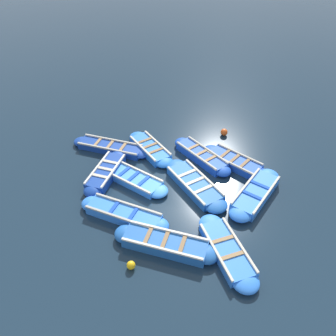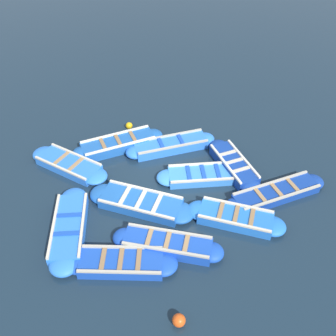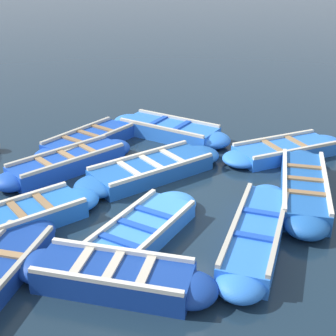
# 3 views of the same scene
# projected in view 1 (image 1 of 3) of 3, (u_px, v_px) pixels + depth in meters

# --- Properties ---
(ground_plane) EXTENTS (120.00, 120.00, 0.00)m
(ground_plane) POSITION_uv_depth(u_px,v_px,m) (171.00, 187.00, 13.67)
(ground_plane) COLOR #162838
(boat_bow_out) EXTENTS (2.25, 3.60, 0.44)m
(boat_bow_out) POSITION_uv_depth(u_px,v_px,m) (255.00, 194.00, 13.07)
(boat_bow_out) COLOR blue
(boat_bow_out) RESTS_ON ground
(boat_centre) EXTENTS (3.92, 1.14, 0.37)m
(boat_centre) POSITION_uv_depth(u_px,v_px,m) (111.00, 147.00, 15.57)
(boat_centre) COLOR navy
(boat_centre) RESTS_ON ground
(boat_near_quay) EXTENTS (3.12, 2.75, 0.44)m
(boat_near_quay) POSITION_uv_depth(u_px,v_px,m) (201.00, 156.00, 14.98)
(boat_near_quay) COLOR #1947B7
(boat_near_quay) RESTS_ON ground
(boat_alongside) EXTENTS (3.76, 1.13, 0.46)m
(boat_alongside) POSITION_uv_depth(u_px,v_px,m) (165.00, 244.00, 11.15)
(boat_alongside) COLOR #1E59AD
(boat_alongside) RESTS_ON ground
(boat_mid_row) EXTENTS (2.52, 3.33, 0.37)m
(boat_mid_row) POSITION_uv_depth(u_px,v_px,m) (227.00, 250.00, 10.99)
(boat_mid_row) COLOR blue
(boat_mid_row) RESTS_ON ground
(boat_broadside) EXTENTS (3.70, 1.42, 0.43)m
(boat_broadside) POSITION_uv_depth(u_px,v_px,m) (124.00, 214.00, 12.21)
(boat_broadside) COLOR blue
(boat_broadside) RESTS_ON ground
(boat_drifting) EXTENTS (3.45, 2.10, 0.36)m
(boat_drifting) POSITION_uv_depth(u_px,v_px,m) (134.00, 179.00, 13.81)
(boat_drifting) COLOR #3884E0
(boat_drifting) RESTS_ON ground
(boat_outer_left) EXTENTS (1.07, 3.19, 0.46)m
(boat_outer_left) POSITION_uv_depth(u_px,v_px,m) (106.00, 172.00, 14.07)
(boat_outer_left) COLOR navy
(boat_outer_left) RESTS_ON ground
(boat_outer_right) EXTENTS (3.31, 2.37, 0.40)m
(boat_outer_right) POSITION_uv_depth(u_px,v_px,m) (234.00, 162.00, 14.70)
(boat_outer_right) COLOR #1947B7
(boat_outer_right) RESTS_ON ground
(boat_far_corner) EXTENTS (3.25, 3.32, 0.40)m
(boat_far_corner) POSITION_uv_depth(u_px,v_px,m) (195.00, 184.00, 13.53)
(boat_far_corner) COLOR #1E59AD
(boat_far_corner) RESTS_ON ground
(boat_end_of_row) EXTENTS (2.89, 2.85, 0.41)m
(boat_end_of_row) POSITION_uv_depth(u_px,v_px,m) (150.00, 149.00, 15.46)
(boat_end_of_row) COLOR blue
(boat_end_of_row) RESTS_ON ground
(buoy_orange_near) EXTENTS (0.36, 0.36, 0.36)m
(buoy_orange_near) POSITION_uv_depth(u_px,v_px,m) (224.00, 132.00, 16.55)
(buoy_orange_near) COLOR #E05119
(buoy_orange_near) RESTS_ON ground
(buoy_yellow_far) EXTENTS (0.29, 0.29, 0.29)m
(buoy_yellow_far) POSITION_uv_depth(u_px,v_px,m) (131.00, 265.00, 10.56)
(buoy_yellow_far) COLOR #EAB214
(buoy_yellow_far) RESTS_ON ground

